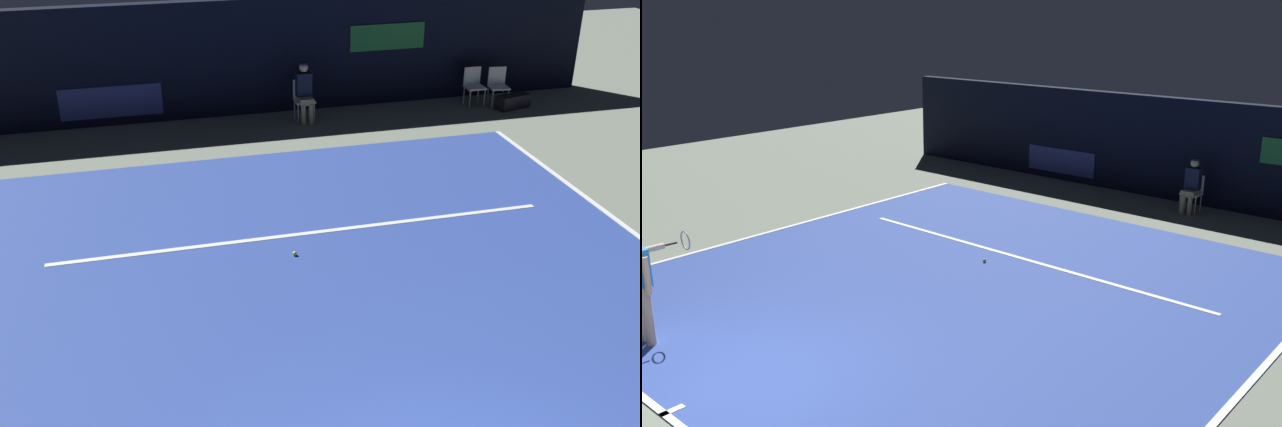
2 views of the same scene
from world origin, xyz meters
The scene contains 11 objects.
ground_plane centered at (0.00, 4.38, 0.00)m, with size 32.68×32.68×0.00m, color gray.
court_surface centered at (0.00, 4.38, 0.01)m, with size 10.32×10.76×0.01m, color #2D479E.
line_baseline centered at (0.00, -0.95, 0.01)m, with size 10.32×0.10×0.01m, color white.
line_sideline_left centered at (5.11, 4.38, 0.01)m, with size 0.10×10.76×0.01m, color white.
line_sideline_right centered at (-5.11, 4.38, 0.01)m, with size 0.10×10.76×0.01m, color white.
line_service centered at (0.00, 6.26, 0.01)m, with size 8.05×0.10×0.01m, color white.
line_centre_mark centered at (0.00, -0.85, 0.01)m, with size 0.10×0.30×0.01m, color white.
back_wall centered at (0.00, 12.43, 1.30)m, with size 16.92×0.33×2.60m.
tennis_player centered at (-1.99, -0.17, 0.99)m, with size 0.57×0.95×1.73m.
line_judge_on_chair centered at (1.22, 11.54, 0.69)m, with size 0.45×0.53×1.32m.
tennis_ball centered at (-0.35, 5.62, 0.05)m, with size 0.07×0.07×0.07m, color #CCE033.
Camera 2 is at (7.48, -4.03, 4.72)m, focal length 38.35 mm.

